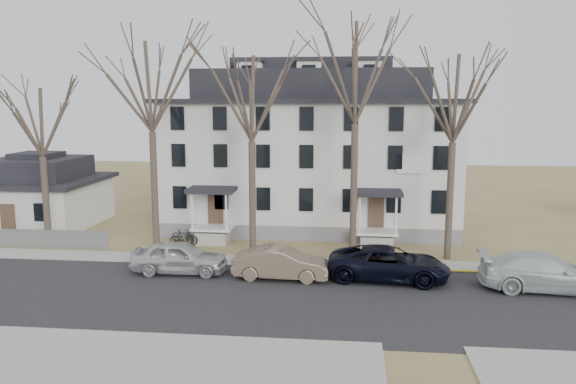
# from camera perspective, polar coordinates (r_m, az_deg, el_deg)

# --- Properties ---
(ground) EXTENTS (120.00, 120.00, 0.00)m
(ground) POSITION_cam_1_polar(r_m,az_deg,el_deg) (24.49, 4.36, -12.60)
(ground) COLOR olive
(ground) RESTS_ON ground
(main_road) EXTENTS (120.00, 10.00, 0.04)m
(main_road) POSITION_cam_1_polar(r_m,az_deg,el_deg) (26.35, 4.49, -10.99)
(main_road) COLOR #27272A
(main_road) RESTS_ON ground
(far_sidewalk) EXTENTS (120.00, 2.00, 0.08)m
(far_sidewalk) POSITION_cam_1_polar(r_m,az_deg,el_deg) (32.05, 4.79, -7.30)
(far_sidewalk) COLOR #A09F97
(far_sidewalk) RESTS_ON ground
(near_sidewalk_left) EXTENTS (20.00, 5.00, 0.08)m
(near_sidewalk_left) POSITION_cam_1_polar(r_m,az_deg,el_deg) (21.69, -18.65, -16.06)
(near_sidewalk_left) COLOR #A09F97
(near_sidewalk_left) RESTS_ON ground
(yellow_curb) EXTENTS (14.00, 0.25, 0.06)m
(yellow_curb) POSITION_cam_1_polar(r_m,az_deg,el_deg) (31.50, 13.97, -7.84)
(yellow_curb) COLOR gold
(yellow_curb) RESTS_ON ground
(boarding_house) EXTENTS (20.80, 12.36, 12.05)m
(boarding_house) POSITION_cam_1_polar(r_m,az_deg,el_deg) (40.94, 2.40, 3.99)
(boarding_house) COLOR slate
(boarding_house) RESTS_ON ground
(small_house) EXTENTS (8.70, 8.70, 5.00)m
(small_house) POSITION_cam_1_polar(r_m,az_deg,el_deg) (45.34, -23.92, -0.27)
(small_house) COLOR silver
(small_house) RESTS_ON ground
(fence) EXTENTS (14.00, 0.06, 1.20)m
(fence) POSITION_cam_1_polar(r_m,az_deg,el_deg) (39.83, -27.10, -5.02)
(fence) COLOR gray
(fence) RESTS_ON ground
(tree_far_left) EXTENTS (8.40, 8.40, 13.72)m
(tree_far_left) POSITION_cam_1_polar(r_m,az_deg,el_deg) (34.55, -13.81, 11.03)
(tree_far_left) COLOR #473B31
(tree_far_left) RESTS_ON ground
(tree_mid_left) EXTENTS (7.80, 7.80, 12.74)m
(tree_mid_left) POSITION_cam_1_polar(r_m,az_deg,el_deg) (33.01, -3.76, 10.08)
(tree_mid_left) COLOR #473B31
(tree_mid_left) RESTS_ON ground
(tree_center) EXTENTS (9.00, 9.00, 14.70)m
(tree_center) POSITION_cam_1_polar(r_m,az_deg,el_deg) (32.60, 6.93, 12.65)
(tree_center) COLOR #473B31
(tree_center) RESTS_ON ground
(tree_mid_right) EXTENTS (7.80, 7.80, 12.74)m
(tree_mid_right) POSITION_cam_1_polar(r_m,az_deg,el_deg) (33.08, 16.59, 9.72)
(tree_mid_right) COLOR #473B31
(tree_mid_right) RESTS_ON ground
(tree_bungalow) EXTENTS (6.60, 6.60, 10.78)m
(tree_bungalow) POSITION_cam_1_polar(r_m,az_deg,el_deg) (37.47, -23.88, 6.94)
(tree_bungalow) COLOR #473B31
(tree_bungalow) RESTS_ON ground
(car_silver) EXTENTS (5.11, 2.12, 1.73)m
(car_silver) POSITION_cam_1_polar(r_m,az_deg,el_deg) (30.55, -10.97, -6.58)
(car_silver) COLOR silver
(car_silver) RESTS_ON ground
(car_tan) EXTENTS (5.01, 1.94, 1.63)m
(car_tan) POSITION_cam_1_polar(r_m,az_deg,el_deg) (29.09, -0.69, -7.32)
(car_tan) COLOR #74604D
(car_tan) RESTS_ON ground
(car_navy) EXTENTS (6.39, 3.44, 1.70)m
(car_navy) POSITION_cam_1_polar(r_m,az_deg,el_deg) (29.36, 10.22, -7.23)
(car_navy) COLOR black
(car_navy) RESTS_ON ground
(car_white) EXTENTS (6.26, 2.84, 1.78)m
(car_white) POSITION_cam_1_polar(r_m,az_deg,el_deg) (30.04, 24.64, -7.49)
(car_white) COLOR silver
(car_white) RESTS_ON ground
(bicycle_left) EXTENTS (1.92, 1.37, 0.96)m
(bicycle_left) POSITION_cam_1_polar(r_m,az_deg,el_deg) (36.96, -10.62, -4.43)
(bicycle_left) COLOR black
(bicycle_left) RESTS_ON ground
(bicycle_right) EXTENTS (1.83, 0.76, 1.06)m
(bicycle_right) POSITION_cam_1_polar(r_m,az_deg,el_deg) (36.15, -10.55, -4.65)
(bicycle_right) COLOR black
(bicycle_right) RESTS_ON ground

